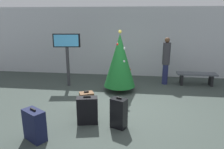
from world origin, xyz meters
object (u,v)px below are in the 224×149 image
(suitcase_3, at_px, (119,113))
(suitcase_2, at_px, (87,110))
(traveller_0, at_px, (166,60))
(suitcase_1, at_px, (34,125))
(holiday_tree, at_px, (120,60))
(flight_info_kiosk, at_px, (67,49))
(suitcase_0, at_px, (87,102))
(waiting_bench, at_px, (196,76))

(suitcase_3, bearing_deg, suitcase_2, 171.76)
(traveller_0, distance_m, suitcase_1, 5.51)
(holiday_tree, bearing_deg, flight_info_kiosk, 168.90)
(traveller_0, xyz_separation_m, suitcase_3, (-1.48, -3.66, -0.61))
(holiday_tree, distance_m, traveller_0, 2.01)
(flight_info_kiosk, distance_m, suitcase_2, 3.41)
(traveller_0, relative_size, suitcase_2, 2.53)
(flight_info_kiosk, bearing_deg, suitcase_1, -82.43)
(suitcase_0, distance_m, suitcase_3, 1.25)
(suitcase_1, bearing_deg, suitcase_3, 23.47)
(suitcase_2, height_order, suitcase_3, suitcase_3)
(traveller_0, relative_size, suitcase_3, 2.36)
(waiting_bench, distance_m, traveller_0, 1.35)
(holiday_tree, xyz_separation_m, suitcase_2, (-0.57, -2.50, -0.77))
(flight_info_kiosk, relative_size, suitcase_1, 2.74)
(flight_info_kiosk, relative_size, suitcase_3, 2.57)
(holiday_tree, height_order, traveller_0, holiday_tree)
(traveller_0, xyz_separation_m, suitcase_0, (-2.46, -2.89, -0.70))
(suitcase_0, distance_m, suitcase_2, 0.68)
(suitcase_1, bearing_deg, traveller_0, 53.90)
(traveller_0, relative_size, suitcase_1, 2.53)
(suitcase_1, xyz_separation_m, suitcase_2, (0.95, 0.87, -0.00))
(suitcase_0, height_order, suitcase_1, suitcase_1)
(traveller_0, relative_size, suitcase_0, 3.03)
(suitcase_3, bearing_deg, suitcase_0, 141.59)
(traveller_0, bearing_deg, suitcase_2, -122.65)
(flight_info_kiosk, bearing_deg, suitcase_3, -53.32)
(suitcase_3, bearing_deg, holiday_tree, 94.90)
(suitcase_2, bearing_deg, suitcase_0, 105.44)
(traveller_0, distance_m, suitcase_2, 4.26)
(waiting_bench, height_order, suitcase_1, suitcase_1)
(holiday_tree, relative_size, suitcase_3, 2.79)
(suitcase_3, bearing_deg, waiting_bench, 54.00)
(flight_info_kiosk, xyz_separation_m, waiting_bench, (4.92, 0.68, -1.06))
(traveller_0, height_order, suitcase_1, traveller_0)
(suitcase_0, bearing_deg, suitcase_1, -116.67)
(flight_info_kiosk, relative_size, suitcase_0, 3.29)
(waiting_bench, relative_size, traveller_0, 0.81)
(traveller_0, bearing_deg, suitcase_0, -130.34)
(waiting_bench, height_order, suitcase_3, suitcase_3)
(holiday_tree, xyz_separation_m, suitcase_3, (0.22, -2.61, -0.75))
(flight_info_kiosk, xyz_separation_m, suitcase_1, (0.50, -3.77, -1.07))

